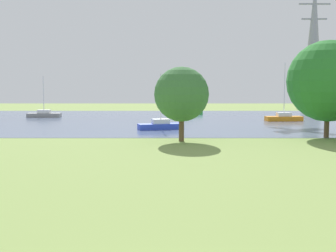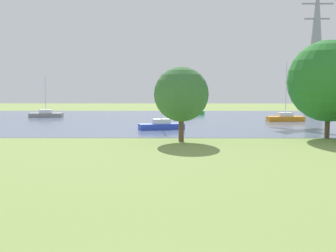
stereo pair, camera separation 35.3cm
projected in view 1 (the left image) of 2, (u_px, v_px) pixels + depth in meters
ground_plane at (162, 152)px, 29.37m from camera, size 160.00×160.00×0.00m
water_surface at (164, 120)px, 57.24m from camera, size 140.00×40.00×0.02m
sailboat_blue at (159, 125)px, 44.73m from camera, size 5.03×2.77×5.94m
sailboat_gray at (43, 114)px, 61.55m from camera, size 4.83×1.62×6.05m
sailboat_orange at (282, 117)px, 55.33m from camera, size 4.92×1.94×7.64m
sailboat_green at (186, 112)px, 67.04m from camera, size 4.99×2.30×6.15m
tree_west_far at (180, 94)px, 34.89m from camera, size 4.59×4.59×6.25m
tree_east_near at (327, 81)px, 37.14m from camera, size 7.22×7.22×8.68m
electricity_pylon at (312, 44)px, 86.08m from camera, size 6.40×4.40×26.51m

